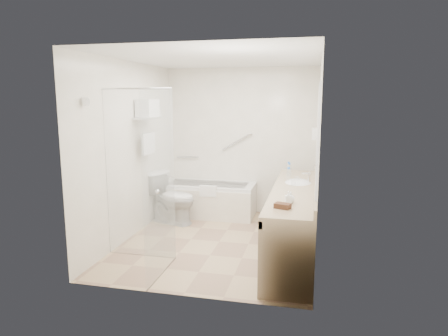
% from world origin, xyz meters
% --- Properties ---
extents(floor, '(3.20, 3.20, 0.00)m').
position_xyz_m(floor, '(0.00, 0.00, 0.00)').
color(floor, tan).
rests_on(floor, ground).
extents(ceiling, '(2.60, 3.20, 0.10)m').
position_xyz_m(ceiling, '(0.00, 0.00, 2.50)').
color(ceiling, silver).
rests_on(ceiling, wall_back).
extents(wall_back, '(2.60, 0.10, 2.50)m').
position_xyz_m(wall_back, '(0.00, 1.60, 1.25)').
color(wall_back, white).
rests_on(wall_back, ground).
extents(wall_front, '(2.60, 0.10, 2.50)m').
position_xyz_m(wall_front, '(0.00, -1.60, 1.25)').
color(wall_front, white).
rests_on(wall_front, ground).
extents(wall_left, '(0.10, 3.20, 2.50)m').
position_xyz_m(wall_left, '(-1.30, 0.00, 1.25)').
color(wall_left, white).
rests_on(wall_left, ground).
extents(wall_right, '(0.10, 3.20, 2.50)m').
position_xyz_m(wall_right, '(1.30, 0.00, 1.25)').
color(wall_right, white).
rests_on(wall_right, ground).
extents(bathtub, '(1.60, 0.73, 0.59)m').
position_xyz_m(bathtub, '(-0.50, 1.24, 0.28)').
color(bathtub, silver).
rests_on(bathtub, floor).
extents(grab_bar_short, '(0.40, 0.03, 0.03)m').
position_xyz_m(grab_bar_short, '(-0.95, 1.56, 0.95)').
color(grab_bar_short, silver).
rests_on(grab_bar_short, wall_back).
extents(grab_bar_long, '(0.53, 0.03, 0.33)m').
position_xyz_m(grab_bar_long, '(-0.05, 1.56, 1.25)').
color(grab_bar_long, silver).
rests_on(grab_bar_long, wall_back).
extents(shower_enclosure, '(0.96, 0.91, 2.11)m').
position_xyz_m(shower_enclosure, '(-0.63, -0.93, 1.07)').
color(shower_enclosure, silver).
rests_on(shower_enclosure, floor).
extents(towel_shelf, '(0.24, 0.55, 0.81)m').
position_xyz_m(towel_shelf, '(-1.17, 0.35, 1.75)').
color(towel_shelf, silver).
rests_on(towel_shelf, wall_left).
extents(vanity_counter, '(0.55, 2.70, 0.95)m').
position_xyz_m(vanity_counter, '(1.02, -0.15, 0.64)').
color(vanity_counter, tan).
rests_on(vanity_counter, floor).
extents(sink, '(0.40, 0.52, 0.14)m').
position_xyz_m(sink, '(1.05, 0.25, 0.82)').
color(sink, silver).
rests_on(sink, vanity_counter).
extents(faucet, '(0.03, 0.03, 0.14)m').
position_xyz_m(faucet, '(1.20, 0.25, 0.93)').
color(faucet, silver).
rests_on(faucet, vanity_counter).
extents(mirror, '(0.02, 2.00, 1.20)m').
position_xyz_m(mirror, '(1.29, -0.15, 1.55)').
color(mirror, silver).
rests_on(mirror, wall_right).
extents(hairdryer_unit, '(0.08, 0.10, 0.18)m').
position_xyz_m(hairdryer_unit, '(1.25, 1.05, 1.45)').
color(hairdryer_unit, white).
rests_on(hairdryer_unit, wall_right).
extents(toilet, '(0.92, 0.69, 0.80)m').
position_xyz_m(toilet, '(-0.95, 0.70, 0.40)').
color(toilet, silver).
rests_on(toilet, floor).
extents(amenity_basket, '(0.19, 0.15, 0.05)m').
position_xyz_m(amenity_basket, '(0.95, -1.12, 0.88)').
color(amenity_basket, '#472719').
rests_on(amenity_basket, vanity_counter).
extents(soap_bottle_a, '(0.10, 0.15, 0.06)m').
position_xyz_m(soap_bottle_a, '(1.00, -0.92, 0.88)').
color(soap_bottle_a, white).
rests_on(soap_bottle_a, vanity_counter).
extents(soap_bottle_b, '(0.12, 0.14, 0.10)m').
position_xyz_m(soap_bottle_b, '(1.02, -0.87, 0.90)').
color(soap_bottle_b, white).
rests_on(soap_bottle_b, vanity_counter).
extents(water_bottle_left, '(0.06, 0.06, 0.21)m').
position_xyz_m(water_bottle_left, '(0.92, 0.24, 0.95)').
color(water_bottle_left, silver).
rests_on(water_bottle_left, vanity_counter).
extents(water_bottle_mid, '(0.06, 0.06, 0.19)m').
position_xyz_m(water_bottle_mid, '(0.90, 0.70, 0.94)').
color(water_bottle_mid, silver).
rests_on(water_bottle_mid, vanity_counter).
extents(water_bottle_right, '(0.06, 0.06, 0.20)m').
position_xyz_m(water_bottle_right, '(0.89, 0.78, 0.94)').
color(water_bottle_right, silver).
rests_on(water_bottle_right, vanity_counter).
extents(drinking_glass_near, '(0.08, 0.08, 0.09)m').
position_xyz_m(drinking_glass_near, '(1.04, 0.22, 0.89)').
color(drinking_glass_near, silver).
rests_on(drinking_glass_near, vanity_counter).
extents(drinking_glass_far, '(0.08, 0.08, 0.08)m').
position_xyz_m(drinking_glass_far, '(1.00, 0.01, 0.89)').
color(drinking_glass_far, silver).
rests_on(drinking_glass_far, vanity_counter).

